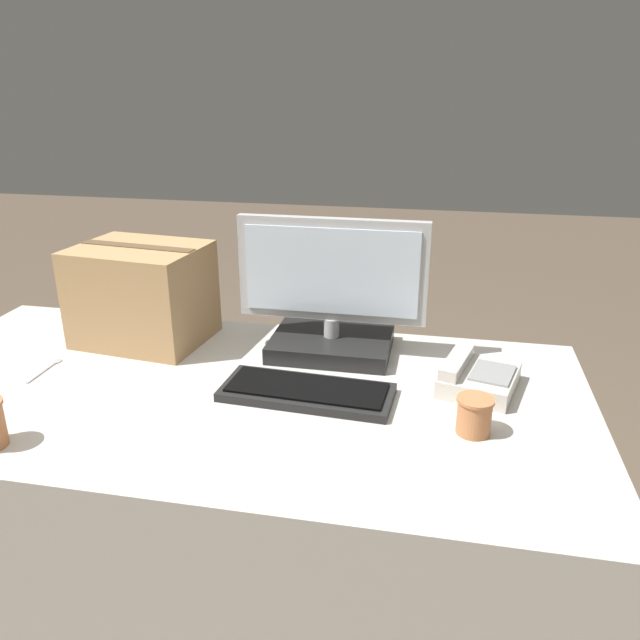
{
  "coord_description": "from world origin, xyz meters",
  "views": [
    {
      "loc": [
        0.5,
        -1.33,
        1.45
      ],
      "look_at": [
        0.21,
        0.14,
        0.86
      ],
      "focal_mm": 35.0,
      "sensor_mm": 36.0,
      "label": 1
    }
  ],
  "objects_px": {
    "monitor": "(332,305)",
    "desk_phone": "(476,377)",
    "spoon": "(49,367)",
    "cardboard_box": "(142,294)",
    "keyboard": "(307,392)",
    "paper_cup_right": "(474,415)"
  },
  "relations": [
    {
      "from": "spoon",
      "to": "cardboard_box",
      "type": "distance_m",
      "value": 0.33
    },
    {
      "from": "keyboard",
      "to": "desk_phone",
      "type": "relative_size",
      "value": 1.77
    },
    {
      "from": "desk_phone",
      "to": "cardboard_box",
      "type": "height_order",
      "value": "cardboard_box"
    },
    {
      "from": "monitor",
      "to": "keyboard",
      "type": "bearing_deg",
      "value": -92.18
    },
    {
      "from": "keyboard",
      "to": "desk_phone",
      "type": "height_order",
      "value": "desk_phone"
    },
    {
      "from": "monitor",
      "to": "desk_phone",
      "type": "distance_m",
      "value": 0.44
    },
    {
      "from": "monitor",
      "to": "cardboard_box",
      "type": "relative_size",
      "value": 1.35
    },
    {
      "from": "paper_cup_right",
      "to": "monitor",
      "type": "bearing_deg",
      "value": 136.14
    },
    {
      "from": "monitor",
      "to": "spoon",
      "type": "distance_m",
      "value": 0.79
    },
    {
      "from": "cardboard_box",
      "to": "paper_cup_right",
      "type": "bearing_deg",
      "value": -20.46
    },
    {
      "from": "spoon",
      "to": "cardboard_box",
      "type": "relative_size",
      "value": 0.39
    },
    {
      "from": "monitor",
      "to": "cardboard_box",
      "type": "distance_m",
      "value": 0.56
    },
    {
      "from": "desk_phone",
      "to": "spoon",
      "type": "height_order",
      "value": "desk_phone"
    },
    {
      "from": "desk_phone",
      "to": "paper_cup_right",
      "type": "distance_m",
      "value": 0.22
    },
    {
      "from": "desk_phone",
      "to": "cardboard_box",
      "type": "relative_size",
      "value": 0.63
    },
    {
      "from": "spoon",
      "to": "paper_cup_right",
      "type": "bearing_deg",
      "value": -95.91
    },
    {
      "from": "desk_phone",
      "to": "paper_cup_right",
      "type": "height_order",
      "value": "paper_cup_right"
    },
    {
      "from": "monitor",
      "to": "paper_cup_right",
      "type": "distance_m",
      "value": 0.54
    },
    {
      "from": "paper_cup_right",
      "to": "spoon",
      "type": "relative_size",
      "value": 0.57
    },
    {
      "from": "keyboard",
      "to": "paper_cup_right",
      "type": "relative_size",
      "value": 5.03
    },
    {
      "from": "keyboard",
      "to": "spoon",
      "type": "distance_m",
      "value": 0.72
    },
    {
      "from": "monitor",
      "to": "spoon",
      "type": "relative_size",
      "value": 3.47
    }
  ]
}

